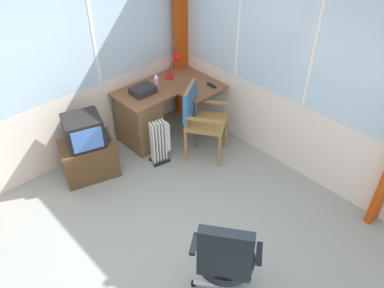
{
  "coord_description": "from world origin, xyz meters",
  "views": [
    {
      "loc": [
        -1.41,
        -1.85,
        3.27
      ],
      "look_at": [
        0.74,
        0.44,
        0.83
      ],
      "focal_mm": 35.93,
      "sensor_mm": 36.0,
      "label": 1
    }
  ],
  "objects_px": {
    "space_heater": "(160,141)",
    "wooden_armchair": "(197,112)",
    "paper_tray": "(143,90)",
    "desk": "(143,117)",
    "spray_bottle": "(156,82)",
    "office_chair": "(225,258)",
    "tv_remote": "(211,85)",
    "tv_on_stand": "(88,150)",
    "desk_lamp": "(176,62)"
  },
  "relations": [
    {
      "from": "desk_lamp",
      "to": "paper_tray",
      "type": "distance_m",
      "value": 0.63
    },
    {
      "from": "tv_remote",
      "to": "wooden_armchair",
      "type": "bearing_deg",
      "value": -150.59
    },
    {
      "from": "wooden_armchair",
      "to": "desk_lamp",
      "type": "bearing_deg",
      "value": 68.28
    },
    {
      "from": "wooden_armchair",
      "to": "office_chair",
      "type": "height_order",
      "value": "office_chair"
    },
    {
      "from": "paper_tray",
      "to": "space_heater",
      "type": "xyz_separation_m",
      "value": [
        -0.15,
        -0.49,
        -0.48
      ]
    },
    {
      "from": "tv_remote",
      "to": "wooden_armchair",
      "type": "distance_m",
      "value": 0.51
    },
    {
      "from": "spray_bottle",
      "to": "paper_tray",
      "type": "height_order",
      "value": "spray_bottle"
    },
    {
      "from": "office_chair",
      "to": "spray_bottle",
      "type": "bearing_deg",
      "value": 62.97
    },
    {
      "from": "desk_lamp",
      "to": "space_heater",
      "type": "xyz_separation_m",
      "value": [
        -0.75,
        -0.53,
        -0.66
      ]
    },
    {
      "from": "office_chair",
      "to": "tv_remote",
      "type": "bearing_deg",
      "value": 47.07
    },
    {
      "from": "desk",
      "to": "space_heater",
      "type": "relative_size",
      "value": 2.1
    },
    {
      "from": "wooden_armchair",
      "to": "space_heater",
      "type": "relative_size",
      "value": 1.6
    },
    {
      "from": "desk",
      "to": "paper_tray",
      "type": "xyz_separation_m",
      "value": [
        0.05,
        0.02,
        0.39
      ]
    },
    {
      "from": "space_heater",
      "to": "desk_lamp",
      "type": "bearing_deg",
      "value": 35.23
    },
    {
      "from": "spray_bottle",
      "to": "office_chair",
      "type": "height_order",
      "value": "office_chair"
    },
    {
      "from": "desk_lamp",
      "to": "tv_remote",
      "type": "distance_m",
      "value": 0.58
    },
    {
      "from": "paper_tray",
      "to": "wooden_armchair",
      "type": "height_order",
      "value": "wooden_armchair"
    },
    {
      "from": "desk_lamp",
      "to": "tv_on_stand",
      "type": "bearing_deg",
      "value": -175.41
    },
    {
      "from": "wooden_armchair",
      "to": "paper_tray",
      "type": "bearing_deg",
      "value": 115.68
    },
    {
      "from": "tv_remote",
      "to": "office_chair",
      "type": "height_order",
      "value": "office_chair"
    },
    {
      "from": "tv_remote",
      "to": "space_heater",
      "type": "height_order",
      "value": "tv_remote"
    },
    {
      "from": "paper_tray",
      "to": "office_chair",
      "type": "height_order",
      "value": "office_chair"
    },
    {
      "from": "paper_tray",
      "to": "wooden_armchair",
      "type": "distance_m",
      "value": 0.76
    },
    {
      "from": "tv_remote",
      "to": "space_heater",
      "type": "relative_size",
      "value": 0.24
    },
    {
      "from": "desk_lamp",
      "to": "wooden_armchair",
      "type": "height_order",
      "value": "desk_lamp"
    },
    {
      "from": "paper_tray",
      "to": "office_chair",
      "type": "bearing_deg",
      "value": -112.7
    },
    {
      "from": "desk_lamp",
      "to": "wooden_armchair",
      "type": "distance_m",
      "value": 0.84
    },
    {
      "from": "wooden_armchair",
      "to": "desk",
      "type": "bearing_deg",
      "value": 119.69
    },
    {
      "from": "space_heater",
      "to": "office_chair",
      "type": "bearing_deg",
      "value": -114.2
    },
    {
      "from": "desk",
      "to": "desk_lamp",
      "type": "distance_m",
      "value": 0.87
    },
    {
      "from": "tv_remote",
      "to": "office_chair",
      "type": "relative_size",
      "value": 0.14
    },
    {
      "from": "spray_bottle",
      "to": "wooden_armchair",
      "type": "xyz_separation_m",
      "value": [
        0.12,
        -0.65,
        -0.22
      ]
    },
    {
      "from": "desk",
      "to": "wooden_armchair",
      "type": "xyz_separation_m",
      "value": [
        0.37,
        -0.65,
        0.22
      ]
    },
    {
      "from": "spray_bottle",
      "to": "wooden_armchair",
      "type": "relative_size",
      "value": 0.22
    },
    {
      "from": "desk_lamp",
      "to": "office_chair",
      "type": "height_order",
      "value": "desk_lamp"
    },
    {
      "from": "wooden_armchair",
      "to": "tv_on_stand",
      "type": "bearing_deg",
      "value": 155.13
    },
    {
      "from": "spray_bottle",
      "to": "space_heater",
      "type": "bearing_deg",
      "value": -127.06
    },
    {
      "from": "desk",
      "to": "space_heater",
      "type": "xyz_separation_m",
      "value": [
        -0.1,
        -0.47,
        -0.09
      ]
    },
    {
      "from": "paper_tray",
      "to": "tv_on_stand",
      "type": "xyz_separation_m",
      "value": [
        -0.94,
        -0.08,
        -0.42
      ]
    },
    {
      "from": "spray_bottle",
      "to": "tv_on_stand",
      "type": "distance_m",
      "value": 1.25
    },
    {
      "from": "office_chair",
      "to": "tv_on_stand",
      "type": "height_order",
      "value": "office_chair"
    },
    {
      "from": "spray_bottle",
      "to": "office_chair",
      "type": "distance_m",
      "value": 2.66
    },
    {
      "from": "office_chair",
      "to": "space_heater",
      "type": "distance_m",
      "value": 2.09
    },
    {
      "from": "tv_remote",
      "to": "tv_on_stand",
      "type": "relative_size",
      "value": 0.18
    },
    {
      "from": "desk",
      "to": "tv_on_stand",
      "type": "xyz_separation_m",
      "value": [
        -0.89,
        -0.06,
        -0.03
      ]
    },
    {
      "from": "space_heater",
      "to": "wooden_armchair",
      "type": "bearing_deg",
      "value": -20.77
    },
    {
      "from": "tv_remote",
      "to": "wooden_armchair",
      "type": "xyz_separation_m",
      "value": [
        -0.45,
        -0.2,
        -0.13
      ]
    },
    {
      "from": "wooden_armchair",
      "to": "space_heater",
      "type": "distance_m",
      "value": 0.59
    },
    {
      "from": "spray_bottle",
      "to": "office_chair",
      "type": "xyz_separation_m",
      "value": [
        -1.2,
        -2.36,
        -0.25
      ]
    },
    {
      "from": "desk",
      "to": "tv_remote",
      "type": "distance_m",
      "value": 1.01
    }
  ]
}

